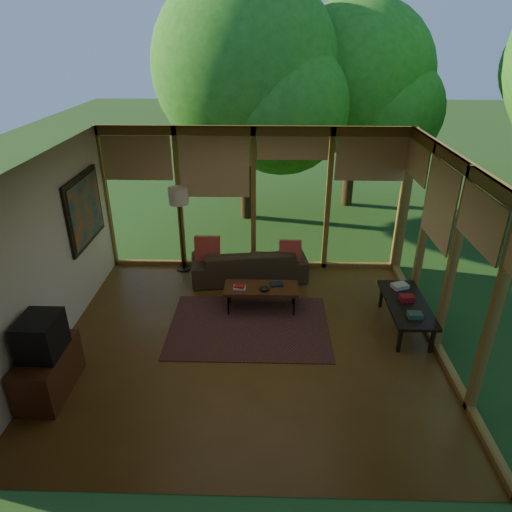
{
  "coord_description": "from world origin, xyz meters",
  "views": [
    {
      "loc": [
        0.27,
        -5.51,
        4.13
      ],
      "look_at": [
        0.1,
        0.7,
        1.09
      ],
      "focal_mm": 32.0,
      "sensor_mm": 36.0,
      "label": 1
    }
  ],
  "objects_px": {
    "television": "(41,336)",
    "floor_lamp": "(179,201)",
    "media_cabinet": "(48,372)",
    "side_console": "(407,305)",
    "sofa": "(249,263)",
    "coffee_table": "(261,289)"
  },
  "relations": [
    {
      "from": "television",
      "to": "floor_lamp",
      "type": "relative_size",
      "value": 0.33
    },
    {
      "from": "media_cabinet",
      "to": "side_console",
      "type": "distance_m",
      "value": 5.11
    },
    {
      "from": "media_cabinet",
      "to": "television",
      "type": "distance_m",
      "value": 0.55
    },
    {
      "from": "sofa",
      "to": "floor_lamp",
      "type": "height_order",
      "value": "floor_lamp"
    },
    {
      "from": "floor_lamp",
      "to": "sofa",
      "type": "bearing_deg",
      "value": -13.15
    },
    {
      "from": "floor_lamp",
      "to": "coffee_table",
      "type": "bearing_deg",
      "value": -42.23
    },
    {
      "from": "side_console",
      "to": "floor_lamp",
      "type": "bearing_deg",
      "value": 153.8
    },
    {
      "from": "television",
      "to": "floor_lamp",
      "type": "xyz_separation_m",
      "value": [
        1.1,
        3.37,
        0.56
      ]
    },
    {
      "from": "media_cabinet",
      "to": "floor_lamp",
      "type": "distance_m",
      "value": 3.72
    },
    {
      "from": "sofa",
      "to": "coffee_table",
      "type": "height_order",
      "value": "sofa"
    },
    {
      "from": "television",
      "to": "coffee_table",
      "type": "bearing_deg",
      "value": 37.11
    },
    {
      "from": "media_cabinet",
      "to": "television",
      "type": "height_order",
      "value": "television"
    },
    {
      "from": "coffee_table",
      "to": "television",
      "type": "bearing_deg",
      "value": -142.89
    },
    {
      "from": "sofa",
      "to": "media_cabinet",
      "type": "bearing_deg",
      "value": 43.64
    },
    {
      "from": "media_cabinet",
      "to": "floor_lamp",
      "type": "relative_size",
      "value": 0.61
    },
    {
      "from": "sofa",
      "to": "television",
      "type": "height_order",
      "value": "television"
    },
    {
      "from": "media_cabinet",
      "to": "side_console",
      "type": "relative_size",
      "value": 0.71
    },
    {
      "from": "side_console",
      "to": "coffee_table",
      "type": "bearing_deg",
      "value": 168.31
    },
    {
      "from": "media_cabinet",
      "to": "television",
      "type": "xyz_separation_m",
      "value": [
        0.02,
        0.0,
        0.55
      ]
    },
    {
      "from": "sofa",
      "to": "television",
      "type": "xyz_separation_m",
      "value": [
        -2.38,
        -3.07,
        0.54
      ]
    },
    {
      "from": "coffee_table",
      "to": "floor_lamp",
      "type": "bearing_deg",
      "value": 137.77
    },
    {
      "from": "coffee_table",
      "to": "side_console",
      "type": "distance_m",
      "value": 2.27
    }
  ]
}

